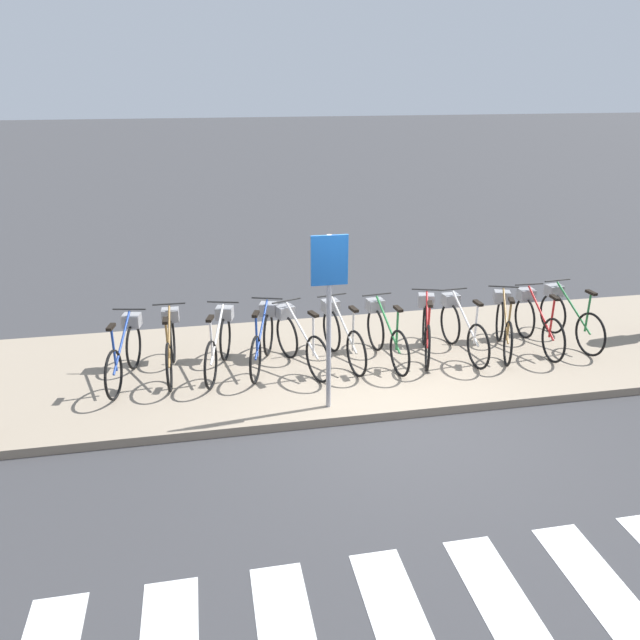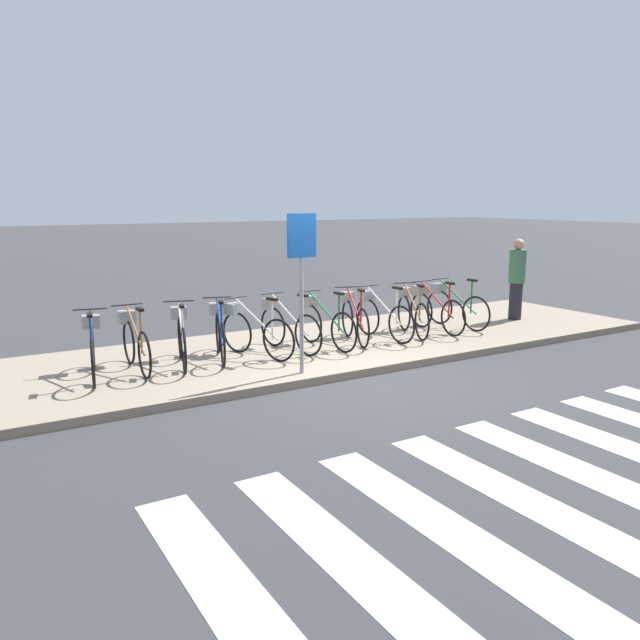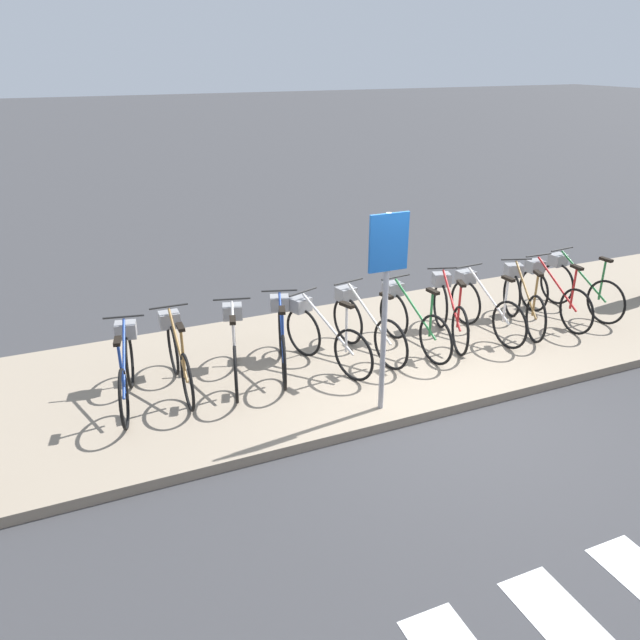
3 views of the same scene
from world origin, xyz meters
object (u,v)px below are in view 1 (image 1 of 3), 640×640
Objects in this scene: parked_bicycle_3 at (263,337)px; parked_bicycle_7 at (426,327)px; parked_bicycle_4 at (299,339)px; sign_post at (329,294)px; parked_bicycle_11 at (568,315)px; parked_bicycle_1 at (171,344)px; parked_bicycle_10 at (536,320)px; parked_bicycle_5 at (341,333)px; parked_bicycle_0 at (125,350)px; parked_bicycle_9 at (504,323)px; parked_bicycle_2 at (219,342)px; parked_bicycle_8 at (461,326)px; parked_bicycle_6 at (385,332)px.

parked_bicycle_7 is (2.44, -0.07, 0.00)m from parked_bicycle_3.
sign_post is at bearing -81.75° from parked_bicycle_4.
sign_post is (-4.11, -1.36, 1.10)m from parked_bicycle_11.
parked_bicycle_7 is (3.74, -0.08, 0.00)m from parked_bicycle_1.
parked_bicycle_10 is at bearing -1.94° from parked_bicycle_3.
parked_bicycle_5 is 3.06m from parked_bicycle_10.
parked_bicycle_9 is at bearing -0.56° from parked_bicycle_0.
parked_bicycle_3 is 2.44m from parked_bicycle_7.
parked_bicycle_7 is 0.96× the size of parked_bicycle_11.
parked_bicycle_4 is 1.95m from parked_bicycle_7.
sign_post reaches higher than parked_bicycle_2.
parked_bicycle_1 is at bearing 178.46° from parked_bicycle_10.
parked_bicycle_10 is (0.55, 0.01, 0.00)m from parked_bicycle_9.
parked_bicycle_1 is 2.66m from sign_post.
parked_bicycle_0 is 1.03× the size of parked_bicycle_3.
parked_bicycle_11 is at bearing 5.63° from parked_bicycle_9.
parked_bicycle_4 is (0.49, -0.15, 0.00)m from parked_bicycle_3.
parked_bicycle_11 is (1.82, 0.10, 0.00)m from parked_bicycle_8.
parked_bicycle_11 is at bearing 0.06° from parked_bicycle_2.
parked_bicycle_5 is at bearing -2.81° from parked_bicycle_3.
parked_bicycle_6 is 0.70× the size of sign_post.
sign_post is (-2.30, -1.26, 1.10)m from parked_bicycle_8.
parked_bicycle_0 is 0.99× the size of parked_bicycle_10.
parked_bicycle_0 is 1.91m from parked_bicycle_3.
parked_bicycle_7 is at bearing 0.38° from parked_bicycle_0.
parked_bicycle_11 is (5.41, 0.01, 0.00)m from parked_bicycle_2.
parked_bicycle_8 is (4.87, -0.04, 0.00)m from parked_bicycle_0.
parked_bicycle_6 is at bearing 179.93° from parked_bicycle_9.
parked_bicycle_0 is at bearing -179.62° from parked_bicycle_7.
parked_bicycle_0 and parked_bicycle_8 have the same top height.
parked_bicycle_3 is at bearing 179.49° from parked_bicycle_11.
parked_bicycle_4 is at bearing -179.96° from parked_bicycle_6.
parked_bicycle_0 is 3.68m from parked_bicycle_6.
parked_bicycle_3 is 2.97m from parked_bicycle_8.
parked_bicycle_8 is at bearing -2.79° from parked_bicycle_3.
parked_bicycle_6 and parked_bicycle_7 have the same top height.
parked_bicycle_0 is 1.01× the size of parked_bicycle_2.
parked_bicycle_2 is 3.07m from parked_bicycle_7.
parked_bicycle_5 is 1.04× the size of parked_bicycle_9.
parked_bicycle_6 is 2.42m from parked_bicycle_10.
sign_post is at bearing -64.38° from parked_bicycle_3.
parked_bicycle_5 is at bearing -1.44° from parked_bicycle_1.
parked_bicycle_3 and parked_bicycle_6 have the same top height.
parked_bicycle_8 is 1.05× the size of parked_bicycle_9.
sign_post is (-2.97, -1.25, 1.10)m from parked_bicycle_9.
parked_bicycle_3 is 0.68× the size of sign_post.
parked_bicycle_10 is at bearing 0.13° from parked_bicycle_8.
parked_bicycle_1 is at bearing 174.93° from parked_bicycle_4.
parked_bicycle_10 is at bearing -170.48° from parked_bicycle_11.
parked_bicycle_11 is at bearing 0.21° from parked_bicycle_5.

